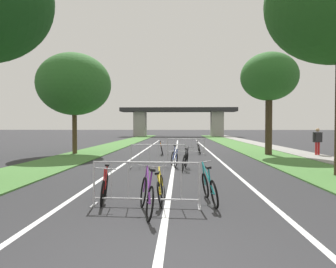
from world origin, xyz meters
The scene contains 21 objects.
grass_verge_left centered at (-5.98, 24.94, 0.03)m, with size 2.99×60.97×0.05m, color #477A38.
grass_verge_right centered at (5.98, 24.94, 0.03)m, with size 2.99×60.97×0.05m, color #477A38.
sidewalk_path_right centered at (8.41, 24.94, 0.04)m, with size 1.87×60.97×0.08m, color gray.
lane_stripe_center centered at (0.00, 17.64, 0.00)m, with size 0.14×35.27×0.01m, color silver.
lane_stripe_right_lane centered at (2.47, 17.64, 0.00)m, with size 0.14×35.27×0.01m, color silver.
lane_stripe_left_lane centered at (-2.47, 17.64, 0.00)m, with size 0.14×35.27×0.01m, color silver.
overpass_bridge centered at (0.00, 50.39, 3.70)m, with size 21.10×3.83×5.25m.
tree_left_pine_far centered at (-6.73, 15.80, 4.65)m, with size 4.83×4.83×6.71m.
tree_right_pine_near centered at (5.99, 15.59, 4.99)m, with size 3.61×3.61×6.58m.
crowd_barrier_nearest centered at (-0.49, 3.27, 0.52)m, with size 2.54×0.54×1.05m.
crowd_barrier_second centered at (-0.69, 9.71, 0.52)m, with size 2.53×0.49×1.05m.
crowd_barrier_third centered at (0.68, 16.15, 0.52)m, with size 2.54×0.55×1.05m.
bicycle_white_0 centered at (1.59, 16.66, 0.37)m, with size 0.44×1.74×0.97m.
bicycle_black_1 centered at (0.53, 9.16, 0.38)m, with size 0.62×1.72×1.00m.
bicycle_yellow_2 centered at (-0.17, 3.69, 0.34)m, with size 0.42×1.60×0.85m.
bicycle_red_3 centered at (-1.58, 3.75, 0.35)m, with size 0.58×1.64×0.91m.
bicycle_teal_4 centered at (1.01, 3.69, 0.37)m, with size 0.52×1.68×0.98m.
bicycle_blue_5 centered at (0.03, 10.11, 0.37)m, with size 0.60×1.63×0.97m.
bicycle_purple_6 centered at (-0.41, 2.75, 0.39)m, with size 0.55×1.74×1.01m.
bicycle_orange_7 centered at (-0.90, 15.68, 0.35)m, with size 0.44×1.60×0.90m.
pedestrian_pushing_bike centered at (8.90, 15.19, 1.07)m, with size 0.61×0.42×1.76m.
Camera 1 is at (0.30, -3.41, 1.86)m, focal length 31.25 mm.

